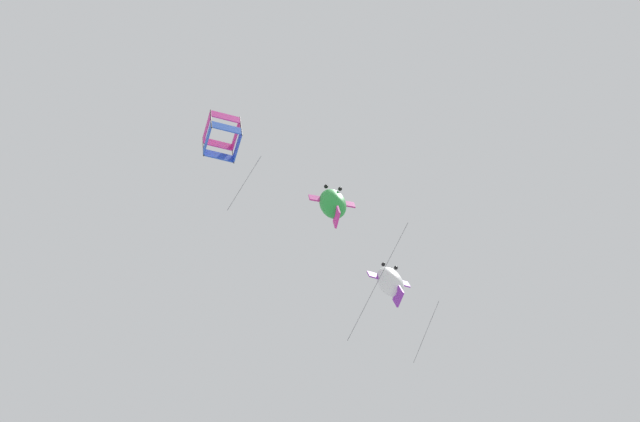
{
  "coord_description": "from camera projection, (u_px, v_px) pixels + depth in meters",
  "views": [
    {
      "loc": [
        16.68,
        -13.89,
        0.5
      ],
      "look_at": [
        -2.33,
        0.93,
        22.09
      ],
      "focal_mm": 51.13,
      "sensor_mm": 36.0,
      "label": 1
    }
  ],
  "objects": [
    {
      "name": "kite_box_mid_left",
      "position": [
        222.0,
        136.0,
        28.65
      ],
      "size": [
        2.36,
        1.84,
        5.34
      ],
      "rotation": [
        0.4,
        0.0,
        4.38
      ],
      "color": "#DB2D93"
    },
    {
      "name": "kite_fish_near_left",
      "position": [
        333.0,
        204.0,
        34.71
      ],
      "size": [
        3.7,
        3.66,
        9.49
      ],
      "rotation": [
        0.43,
        0.0,
        4.3
      ],
      "color": "green"
    },
    {
      "name": "kite_fish_highest",
      "position": [
        390.0,
        282.0,
        33.69
      ],
      "size": [
        2.72,
        1.98,
        5.8
      ],
      "rotation": [
        0.49,
        0.0,
        4.45
      ],
      "color": "white"
    }
  ]
}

